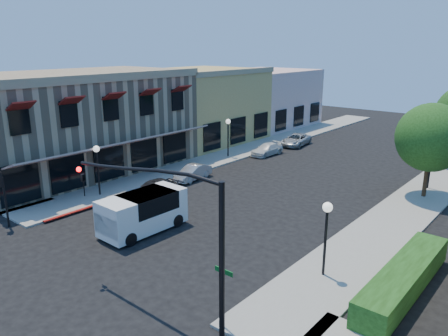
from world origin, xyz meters
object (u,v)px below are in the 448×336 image
Objects in this scene: lamppost_left_far at (228,128)px; parked_car_d at (296,140)px; lamppost_right_far at (432,153)px; parked_car_b at (193,173)px; parked_car_a at (153,189)px; street_name_sign at (224,289)px; lamppost_left_near at (97,158)px; street_tree_a at (431,138)px; parked_car_c at (267,149)px; white_van at (142,210)px; secondary_signal at (2,189)px; signal_mast_arm at (175,221)px; lamppost_right_near at (327,220)px.

lamppost_left_far is 8.89m from parked_car_d.
lamppost_right_far is 1.04× the size of parked_car_b.
parked_car_a is at bearing -75.02° from lamppost_left_far.
street_name_sign is at bearing -92.63° from lamppost_right_far.
lamppost_left_near is 22.53m from parked_car_d.
parked_car_d is at bearing 151.00° from street_tree_a.
parked_car_c is (2.30, 3.00, -2.19)m from lamppost_left_far.
street_tree_a is at bearing 0.00° from lamppost_left_far.
lamppost_left_near is 17.29m from parked_car_c.
lamppost_left_far is at bearing -112.59° from parked_car_d.
white_van is at bearing -119.41° from lamppost_right_far.
secondary_signal is 0.89× the size of parked_car_c.
signal_mast_arm is 2.24× the size of lamppost_left_far.
parked_car_b is (2.30, 6.87, -2.17)m from lamppost_left_near.
lamppost_left_far is 0.83× the size of parked_car_d.
lamppost_left_near is 0.83× the size of parked_car_d.
lamppost_right_far is 20.66m from white_van.
secondary_signal is 0.78× the size of parked_car_d.
lamppost_right_far is 0.83× the size of parked_car_d.
parked_car_a reaches higher than parked_car_d.
signal_mast_arm is 7.15m from lamppost_right_near.
street_name_sign is at bearing -29.96° from parked_car_a.
lamppost_left_near is 1.00× the size of lamppost_right_far.
secondary_signal is 15.53m from street_name_sign.
lamppost_right_far is at bearing -30.38° from parked_car_d.
lamppost_right_near is 16.37m from parked_car_b.
lamppost_left_far is at bearing 102.81° from parked_car_b.
street_name_sign is 0.66× the size of parked_car_a.
white_van is 1.43× the size of parked_car_b.
street_tree_a is 17.00m from parked_car_b.
street_tree_a is at bearing 50.79° from secondary_signal.
street_name_sign is at bearing 23.20° from signal_mast_arm.
signal_mast_arm is 18.34m from parked_car_b.
parked_car_a is at bearing -139.87° from street_tree_a.
lamppost_left_near is at bearing -90.00° from lamppost_left_far.
street_tree_a reaches higher than lamppost_right_near.
lamppost_left_far is 0.94× the size of parked_car_a.
parked_car_d is (-0.88, 20.21, -0.05)m from parked_car_a.
street_name_sign is 0.70× the size of lamppost_left_near.
lamppost_right_far is at bearing 46.86° from parked_car_a.
street_tree_a is at bearing 20.38° from parked_car_b.
lamppost_right_near reaches higher than parked_car_a.
signal_mast_arm is 22.70m from lamppost_right_far.
lamppost_left_near is at bearing -113.58° from parked_car_b.
lamppost_left_near is (-14.36, 6.50, -1.35)m from signal_mast_arm.
lamppost_right_far reaches higher than secondary_signal.
street_name_sign reaches higher than white_van.
lamppost_left_far reaches higher than street_name_sign.
signal_mast_arm is at bearing -98.17° from street_tree_a.
secondary_signal reaches higher than parked_car_b.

